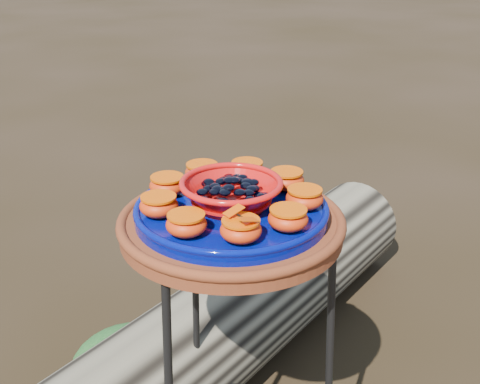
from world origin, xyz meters
name	(u,v)px	position (x,y,z in m)	size (l,w,h in m)	color
plant_stand	(232,377)	(0.00, 0.00, 0.35)	(0.44, 0.44, 0.70)	black
terracotta_saucer	(231,226)	(0.00, 0.00, 0.72)	(0.43, 0.43, 0.03)	maroon
cobalt_plate	(231,212)	(0.00, 0.00, 0.75)	(0.36, 0.36, 0.02)	#05004F
red_bowl	(231,194)	(0.00, 0.00, 0.78)	(0.18, 0.18, 0.05)	red
glass_gems	(231,175)	(0.00, 0.00, 0.82)	(0.14, 0.14, 0.02)	black
orange_half_0	(241,230)	(-0.04, -0.13, 0.78)	(0.07, 0.07, 0.04)	#B10D00
orange_half_1	(288,219)	(0.05, -0.13, 0.78)	(0.07, 0.07, 0.04)	#B10D00
orange_half_2	(304,199)	(0.12, -0.07, 0.78)	(0.07, 0.07, 0.04)	#B10D00
orange_half_3	(287,180)	(0.13, 0.03, 0.78)	(0.07, 0.07, 0.04)	#B10D00
orange_half_4	(247,171)	(0.09, 0.11, 0.78)	(0.07, 0.07, 0.04)	#B10D00
orange_half_5	(202,173)	(0.00, 0.14, 0.78)	(0.07, 0.07, 0.04)	#B10D00
orange_half_6	(167,186)	(-0.09, 0.10, 0.78)	(0.07, 0.07, 0.04)	#B10D00
orange_half_7	(159,206)	(-0.14, 0.02, 0.78)	(0.07, 0.07, 0.04)	#B10D00
orange_half_8	(186,224)	(-0.12, -0.07, 0.78)	(0.07, 0.07, 0.04)	#B10D00
butterfly	(241,216)	(-0.04, -0.13, 0.80)	(0.07, 0.05, 0.01)	#DA4201
driftwood_log	(227,324)	(0.18, 0.41, 0.16)	(1.73, 0.45, 0.32)	black
foliage_back	(130,363)	(-0.11, 0.46, 0.09)	(0.34, 0.34, 0.17)	#144017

